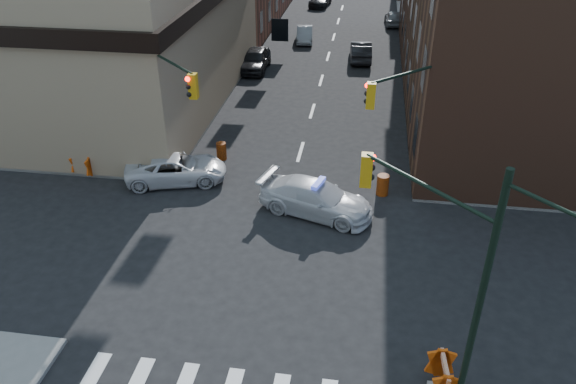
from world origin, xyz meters
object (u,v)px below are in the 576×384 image
(parked_car_wnear, at_px, (255,60))
(barrel_road, at_px, (383,185))
(pickup, at_px, (176,169))
(barricade_nw_a, at_px, (127,148))
(parked_car_enear, at_px, (361,51))
(pedestrian_b, at_px, (86,126))
(police_car, at_px, (316,198))
(barrel_bank, at_px, (221,151))
(barricade_se_a, at_px, (443,376))
(parked_car_wfar, at_px, (305,34))
(pedestrian_a, at_px, (90,156))

(parked_car_wnear, relative_size, barrel_road, 4.63)
(pickup, xyz_separation_m, barricade_nw_a, (-3.52, 2.20, -0.14))
(barrel_road, xyz_separation_m, barricade_nw_a, (-13.87, 2.00, 0.04))
(pickup, xyz_separation_m, parked_car_enear, (8.48, 21.56, 0.07))
(pickup, height_order, barricade_nw_a, pickup)
(pickup, bearing_deg, pedestrian_b, 45.55)
(police_car, bearing_deg, barrel_bank, 67.56)
(parked_car_wnear, distance_m, barricade_nw_a, 16.17)
(parked_car_enear, height_order, barricade_se_a, parked_car_enear)
(police_car, distance_m, barrel_bank, 7.35)
(pedestrian_b, height_order, barrel_road, pedestrian_b)
(barricade_nw_a, bearing_deg, parked_car_wfar, 73.68)
(police_car, xyz_separation_m, barrel_bank, (-5.67, 4.67, -0.30))
(pedestrian_b, height_order, barricade_se_a, pedestrian_b)
(parked_car_wnear, xyz_separation_m, parked_car_wfar, (2.81, 8.45, -0.17))
(pedestrian_b, height_order, barricade_nw_a, pedestrian_b)
(police_car, distance_m, pedestrian_a, 12.16)
(barricade_se_a, bearing_deg, parked_car_enear, 2.17)
(pedestrian_a, distance_m, barricade_se_a, 20.52)
(parked_car_wnear, distance_m, pedestrian_b, 15.95)
(barrel_bank, relative_size, barricade_se_a, 0.70)
(parked_car_enear, height_order, barrel_road, parked_car_enear)
(pedestrian_b, bearing_deg, police_car, -23.82)
(pedestrian_a, relative_size, barricade_se_a, 1.24)
(parked_car_wnear, bearing_deg, pedestrian_a, -106.80)
(barricade_nw_a, bearing_deg, barricade_se_a, -41.60)
(pedestrian_a, relative_size, barrel_bank, 1.78)
(parked_car_wnear, xyz_separation_m, pedestrian_a, (-5.15, -17.66, 0.18))
(parked_car_wnear, height_order, barrel_road, parked_car_wnear)
(parked_car_enear, height_order, barrel_bank, parked_car_enear)
(barricade_nw_a, bearing_deg, parked_car_enear, 57.68)
(parked_car_wfar, bearing_deg, barrel_road, -81.55)
(pickup, height_order, pedestrian_b, pedestrian_b)
(parked_car_wnear, bearing_deg, barrel_bank, -86.20)
(pickup, xyz_separation_m, pedestrian_a, (-4.66, 0.20, 0.30))
(parked_car_wfar, relative_size, barricade_nw_a, 3.60)
(barrel_road, relative_size, barrel_bank, 1.09)
(barrel_bank, bearing_deg, barricade_nw_a, -174.24)
(barricade_nw_a, bearing_deg, barrel_road, -8.73)
(parked_car_enear, distance_m, barrel_road, 21.44)
(parked_car_wfar, xyz_separation_m, pedestrian_a, (-7.96, -26.11, 0.34))
(barrel_bank, height_order, barricade_nw_a, barricade_nw_a)
(barricade_nw_a, bearing_deg, pedestrian_b, 155.47)
(parked_car_enear, xyz_separation_m, barricade_nw_a, (-12.00, -19.36, -0.20))
(parked_car_wnear, xyz_separation_m, barrel_road, (9.86, -17.66, -0.30))
(barrel_road, height_order, barricade_se_a, barricade_se_a)
(pickup, height_order, parked_car_wfar, pickup)
(pedestrian_a, height_order, barrel_bank, pedestrian_a)
(barrel_bank, distance_m, barricade_nw_a, 5.19)
(police_car, height_order, parked_car_wfar, police_car)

